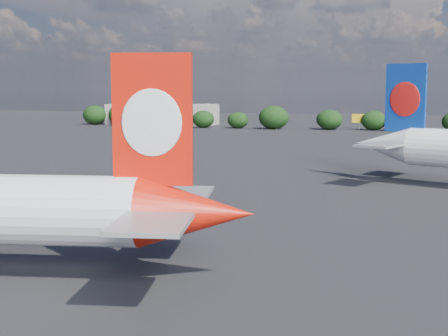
% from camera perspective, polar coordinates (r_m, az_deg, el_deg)
% --- Properties ---
extents(ground, '(500.00, 500.00, 0.00)m').
position_cam_1_polar(ground, '(101.52, -0.64, -0.82)').
color(ground, black).
rests_on(ground, ground).
extents(terminal_building, '(42.00, 16.00, 8.00)m').
position_cam_1_polar(terminal_building, '(247.20, -5.66, 4.91)').
color(terminal_building, gray).
rests_on(terminal_building, ground).
extents(highway_sign, '(6.00, 0.30, 4.50)m').
position_cam_1_polar(highway_sign, '(217.51, 4.20, 4.36)').
color(highway_sign, '#156D22').
rests_on(highway_sign, ground).
extents(billboard_yellow, '(5.00, 0.30, 5.50)m').
position_cam_1_polar(billboard_yellow, '(218.74, 12.27, 4.42)').
color(billboard_yellow, yellow).
rests_on(billboard_yellow, ground).
extents(horizon_treeline, '(206.89, 14.82, 8.32)m').
position_cam_1_polar(horizon_treeline, '(217.72, 9.54, 4.42)').
color(horizon_treeline, black).
rests_on(horizon_treeline, ground).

